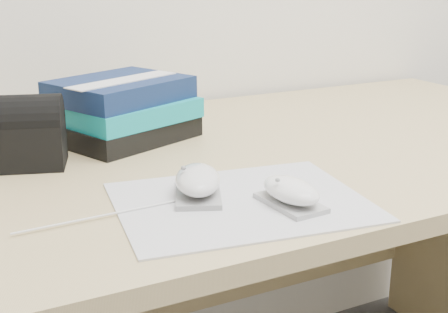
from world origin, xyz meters
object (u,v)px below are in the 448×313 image
book_stack (123,110)px  desk (219,252)px  mouse_rear (198,182)px  pouch (23,132)px  mouse_front (291,192)px

book_stack → desk: bearing=-30.2°
desk → mouse_rear: 0.40m
desk → book_stack: bearing=149.8°
mouse_rear → pouch: 0.33m
pouch → mouse_rear: bearing=-53.6°
desk → book_stack: 0.34m
desk → mouse_front: (-0.06, -0.35, 0.26)m
book_stack → mouse_front: bearing=-78.0°
mouse_rear → book_stack: size_ratio=0.45×
book_stack → pouch: size_ratio=1.93×
mouse_rear → book_stack: bearing=89.1°
mouse_rear → pouch: size_ratio=0.88×
pouch → book_stack: bearing=23.2°
desk → pouch: (-0.36, 0.01, 0.29)m
desk → pouch: size_ratio=10.62×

